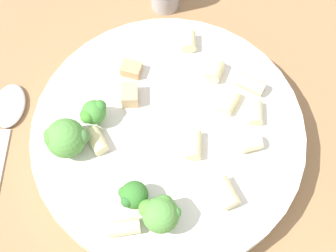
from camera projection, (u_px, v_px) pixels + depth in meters
ground_plane at (168, 144)px, 0.51m from camera, size 2.00×2.00×0.00m
pasta_bowl at (168, 136)px, 0.49m from camera, size 0.28×0.28×0.04m
broccoli_floret_0 at (133, 195)px, 0.43m from camera, size 0.03×0.03×0.03m
broccoli_floret_1 at (66, 138)px, 0.45m from camera, size 0.04×0.04×0.04m
broccoli_floret_2 at (93, 113)px, 0.46m from camera, size 0.03×0.02×0.03m
broccoli_floret_3 at (160, 213)px, 0.42m from camera, size 0.03×0.04×0.04m
rigatoni_0 at (226, 193)px, 0.44m from camera, size 0.02×0.03×0.02m
rigatoni_1 at (255, 113)px, 0.48m from camera, size 0.02×0.03×0.01m
rigatoni_2 at (193, 145)px, 0.46m from camera, size 0.03×0.03×0.02m
rigatoni_3 at (230, 103)px, 0.48m from camera, size 0.03×0.02×0.01m
rigatoni_4 at (214, 70)px, 0.49m from camera, size 0.03×0.03×0.02m
rigatoni_5 at (124, 228)px, 0.43m from camera, size 0.03×0.02×0.01m
rigatoni_6 at (97, 141)px, 0.46m from camera, size 0.02×0.03×0.01m
rigatoni_7 at (189, 41)px, 0.51m from camera, size 0.02×0.03×0.02m
rigatoni_8 at (251, 144)px, 0.46m from camera, size 0.02×0.02×0.01m
rigatoni_9 at (248, 81)px, 0.49m from camera, size 0.03×0.03×0.02m
chicken_chunk_0 at (130, 95)px, 0.48m from camera, size 0.03×0.03×0.02m
chicken_chunk_1 at (128, 71)px, 0.50m from camera, size 0.03×0.03×0.01m
spoon at (6, 124)px, 0.52m from camera, size 0.11×0.16×0.01m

